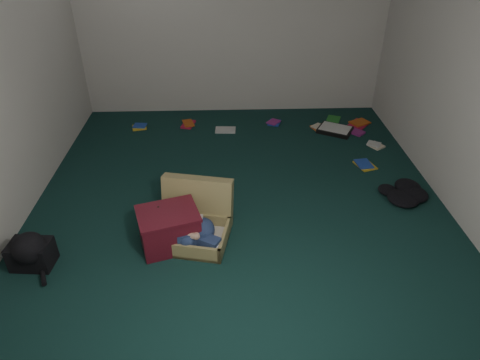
{
  "coord_description": "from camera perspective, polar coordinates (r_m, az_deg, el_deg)",
  "views": [
    {
      "loc": [
        -0.13,
        -3.43,
        2.47
      ],
      "look_at": [
        0.0,
        -0.15,
        0.35
      ],
      "focal_mm": 32.0,
      "sensor_mm": 36.0,
      "label": 1
    }
  ],
  "objects": [
    {
      "name": "floor",
      "position": [
        4.23,
        -0.08,
        -2.88
      ],
      "size": [
        4.5,
        4.5,
        0.0
      ],
      "primitive_type": "plane",
      "color": "#102F2B",
      "rests_on": "ground"
    },
    {
      "name": "wall_back",
      "position": [
        5.8,
        -0.99,
        21.21
      ],
      "size": [
        4.5,
        0.0,
        4.5
      ],
      "primitive_type": "plane",
      "rotation": [
        1.57,
        0.0,
        0.0
      ],
      "color": "silver",
      "rests_on": "ground"
    },
    {
      "name": "wall_front",
      "position": [
        1.67,
        2.87,
        -11.76
      ],
      "size": [
        4.5,
        0.0,
        4.5
      ],
      "primitive_type": "plane",
      "rotation": [
        -1.57,
        0.0,
        0.0
      ],
      "color": "silver",
      "rests_on": "ground"
    },
    {
      "name": "wall_right",
      "position": [
        4.2,
        29.06,
        12.66
      ],
      "size": [
        0.0,
        4.5,
        4.5
      ],
      "primitive_type": "plane",
      "rotation": [
        1.57,
        0.0,
        -1.57
      ],
      "color": "silver",
      "rests_on": "ground"
    },
    {
      "name": "suitcase",
      "position": [
        3.79,
        -6.24,
        -5.34
      ],
      "size": [
        0.75,
        0.74,
        0.47
      ],
      "rotation": [
        0.0,
        0.0,
        -0.21
      ],
      "color": "tan",
      "rests_on": "floor"
    },
    {
      "name": "person",
      "position": [
        3.66,
        -7.59,
        -6.28
      ],
      "size": [
        0.66,
        0.43,
        0.29
      ],
      "rotation": [
        0.0,
        0.0,
        -0.21
      ],
      "color": "beige",
      "rests_on": "suitcase"
    },
    {
      "name": "maroon_bin",
      "position": [
        3.68,
        -9.43,
        -6.38
      ],
      "size": [
        0.59,
        0.52,
        0.34
      ],
      "rotation": [
        0.0,
        0.0,
        0.3
      ],
      "color": "#59121E",
      "rests_on": "floor"
    },
    {
      "name": "backpack",
      "position": [
        3.85,
        -26.05,
        -8.77
      ],
      "size": [
        0.43,
        0.36,
        0.24
      ],
      "primitive_type": null,
      "rotation": [
        0.0,
        0.0,
        -0.09
      ],
      "color": "black",
      "rests_on": "floor"
    },
    {
      "name": "clothing_pile",
      "position": [
        4.55,
        21.04,
        -1.58
      ],
      "size": [
        0.43,
        0.37,
        0.12
      ],
      "primitive_type": null,
      "rotation": [
        0.0,
        0.0,
        0.15
      ],
      "color": "black",
      "rests_on": "floor"
    },
    {
      "name": "paper_tray",
      "position": [
        5.68,
        12.55,
        6.56
      ],
      "size": [
        0.51,
        0.47,
        0.06
      ],
      "rotation": [
        0.0,
        0.0,
        -0.51
      ],
      "color": "black",
      "rests_on": "floor"
    },
    {
      "name": "book_scatter",
      "position": [
        5.58,
        6.92,
        6.46
      ],
      "size": [
        3.15,
        1.4,
        0.02
      ],
      "color": "gold",
      "rests_on": "floor"
    }
  ]
}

